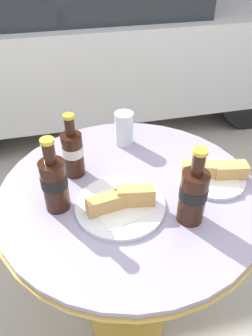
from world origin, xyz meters
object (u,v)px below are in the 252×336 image
object	(u,v)px
bistro_table	(129,220)
cola_bottle_center	(73,152)
lunch_plate_far	(214,174)
parked_car	(87,31)
cola_bottle_left	(193,194)
lunch_plate_near	(121,204)
drinking_glass	(124,130)
cola_bottle_right	(54,182)

from	to	relation	value
bistro_table	cola_bottle_center	xyz separation A→B (m)	(-0.15, 0.11, 0.22)
lunch_plate_far	parked_car	bearing A→B (deg)	92.12
cola_bottle_left	lunch_plate_near	world-z (taller)	cola_bottle_left
lunch_plate_far	cola_bottle_left	bearing A→B (deg)	-134.54
bistro_table	cola_bottle_center	bearing A→B (deg)	142.62
bistro_table	drinking_glass	bearing A→B (deg)	80.20
cola_bottle_center	drinking_glass	bearing A→B (deg)	34.59
cola_bottle_right	lunch_plate_near	xyz separation A→B (m)	(0.17, -0.05, -0.07)
cola_bottle_right	cola_bottle_center	world-z (taller)	cola_bottle_right
bistro_table	cola_bottle_left	distance (m)	0.31
lunch_plate_near	parked_car	world-z (taller)	parked_car
cola_bottle_left	lunch_plate_near	xyz separation A→B (m)	(-0.17, 0.08, -0.07)
bistro_table	lunch_plate_far	bearing A→B (deg)	-3.51
lunch_plate_far	parked_car	distance (m)	2.28
drinking_glass	bistro_table	bearing A→B (deg)	-99.80
cola_bottle_left	lunch_plate_far	distance (m)	0.21
bistro_table	cola_bottle_right	world-z (taller)	cola_bottle_right
parked_car	cola_bottle_left	bearing A→B (deg)	-91.28
lunch_plate_near	cola_bottle_center	bearing A→B (deg)	119.52
cola_bottle_right	parked_car	bearing A→B (deg)	80.06
cola_bottle_right	drinking_glass	distance (m)	0.38
cola_bottle_left	parked_car	xyz separation A→B (m)	(0.05, 2.41, -0.24)
lunch_plate_near	cola_bottle_right	bearing A→B (deg)	163.75
lunch_plate_near	parked_car	distance (m)	2.34
cola_bottle_right	cola_bottle_center	xyz separation A→B (m)	(0.06, 0.14, -0.01)
drinking_glass	parked_car	world-z (taller)	parked_car
drinking_glass	lunch_plate_far	size ratio (longest dim) A/B	0.59
cola_bottle_left	cola_bottle_right	bearing A→B (deg)	159.07
drinking_glass	lunch_plate_far	world-z (taller)	drinking_glass
cola_bottle_right	lunch_plate_far	distance (m)	0.49
cola_bottle_left	drinking_glass	xyz separation A→B (m)	(-0.09, 0.40, -0.03)
drinking_glass	lunch_plate_near	distance (m)	0.34
bistro_table	drinking_glass	size ratio (longest dim) A/B	6.60
lunch_plate_near	lunch_plate_far	bearing A→B (deg)	10.54
lunch_plate_near	lunch_plate_far	xyz separation A→B (m)	(0.31, 0.06, 0.00)
cola_bottle_left	parked_car	bearing A→B (deg)	88.72
drinking_glass	lunch_plate_near	world-z (taller)	drinking_glass
cola_bottle_right	parked_car	distance (m)	2.32
cola_bottle_center	lunch_plate_far	distance (m)	0.44
drinking_glass	lunch_plate_near	size ratio (longest dim) A/B	0.48
bistro_table	lunch_plate_near	size ratio (longest dim) A/B	3.14
bistro_table	cola_bottle_left	size ratio (longest dim) A/B	3.52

